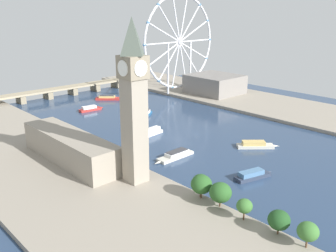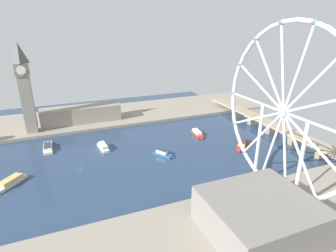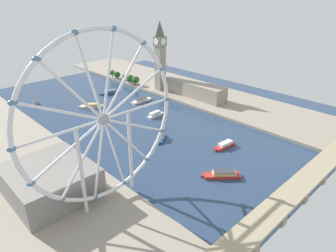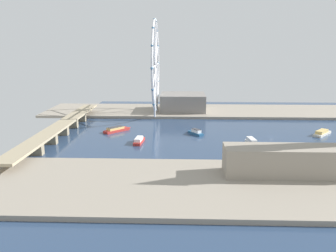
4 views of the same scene
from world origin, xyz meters
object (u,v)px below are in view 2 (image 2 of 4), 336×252
object	(u,v)px
tour_boat_3	(242,144)
tour_boat_7	(9,183)
riverside_hall	(259,216)
ferris_wheel	(284,113)
river_bridge	(273,126)
clock_tower	(25,88)
tour_boat_0	(197,133)
tour_boat_6	(48,147)
tour_boat_1	(163,153)
parliament_block	(81,114)
tour_boat_5	(103,147)

from	to	relation	value
tour_boat_3	tour_boat_7	xyz separation A→B (m)	(-6.62, -201.82, -0.08)
riverside_hall	tour_boat_3	xyz separation A→B (m)	(-105.15, 67.13, -11.47)
ferris_wheel	river_bridge	size ratio (longest dim) A/B	0.49
riverside_hall	clock_tower	bearing A→B (deg)	-150.30
tour_boat_3	tour_boat_0	bearing A→B (deg)	-103.34
tour_boat_6	tour_boat_0	bearing A→B (deg)	-99.41
ferris_wheel	tour_boat_1	world-z (taller)	ferris_wheel
riverside_hall	tour_boat_1	xyz separation A→B (m)	(-114.23, -12.04, -11.42)
tour_boat_6	tour_boat_7	size ratio (longest dim) A/B	1.27
clock_tower	tour_boat_6	xyz separation A→B (m)	(46.11, 14.41, -49.11)
tour_boat_1	tour_boat_7	bearing A→B (deg)	-123.30
clock_tower	tour_boat_3	size ratio (longest dim) A/B	3.36
riverside_hall	tour_boat_7	bearing A→B (deg)	-129.69
parliament_block	ferris_wheel	xyz separation A→B (m)	(202.19, 103.19, 48.77)
tour_boat_6	riverside_hall	bearing A→B (deg)	-147.80
clock_tower	river_bridge	xyz separation A→B (m)	(94.24, 241.55, -43.36)
clock_tower	parliament_block	size ratio (longest dim) A/B	1.04
parliament_block	clock_tower	bearing A→B (deg)	-76.10
clock_tower	tour_boat_7	world-z (taller)	clock_tower
parliament_block	tour_boat_6	size ratio (longest dim) A/B	2.62
clock_tower	riverside_hall	distance (m)	250.56
ferris_wheel	tour_boat_0	xyz separation A→B (m)	(-119.73, 6.58, -58.92)
clock_tower	ferris_wheel	xyz separation A→B (m)	(189.17, 155.82, 10.00)
tour_boat_1	tour_boat_3	bearing A→B (deg)	49.01
clock_tower	river_bridge	distance (m)	262.88
clock_tower	tour_boat_5	distance (m)	103.42
river_bridge	clock_tower	bearing A→B (deg)	-111.31
river_bridge	tour_boat_6	size ratio (longest dim) A/B	6.74
clock_tower	tour_boat_7	xyz separation A→B (m)	(103.41, -11.93, -49.00)
ferris_wheel	tour_boat_6	distance (m)	209.66
clock_tower	tour_boat_1	xyz separation A→B (m)	(100.95, 110.73, -48.87)
parliament_block	tour_boat_3	world-z (taller)	parliament_block
clock_tower	tour_boat_6	distance (m)	68.89
river_bridge	tour_boat_1	xyz separation A→B (m)	(6.71, -130.82, -5.52)
tour_boat_0	tour_boat_3	xyz separation A→B (m)	(40.59, 27.49, -0.00)
ferris_wheel	tour_boat_3	distance (m)	104.38
ferris_wheel	tour_boat_7	distance (m)	197.42
tour_boat_7	tour_boat_6	bearing A→B (deg)	-162.61
ferris_wheel	tour_boat_7	world-z (taller)	ferris_wheel
tour_boat_1	river_bridge	bearing A→B (deg)	58.49
riverside_hall	tour_boat_5	xyz separation A→B (m)	(-149.33, -59.59, -11.21)
tour_boat_6	parliament_block	bearing A→B (deg)	-33.33
clock_tower	tour_boat_3	bearing A→B (deg)	59.91
clock_tower	tour_boat_1	distance (m)	157.61
ferris_wheel	tour_boat_5	bearing A→B (deg)	-143.08
riverside_hall	tour_boat_3	distance (m)	125.28
clock_tower	parliament_block	bearing A→B (deg)	103.90
ferris_wheel	tour_boat_6	xyz separation A→B (m)	(-143.06, -141.41, -59.11)
clock_tower	ferris_wheel	distance (m)	245.29
tour_boat_1	tour_boat_5	xyz separation A→B (m)	(-35.09, -47.56, 0.21)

